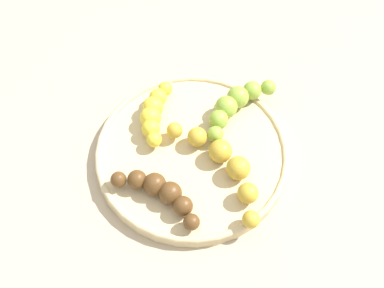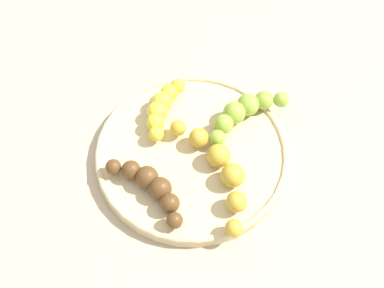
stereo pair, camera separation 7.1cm
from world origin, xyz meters
TOP-DOWN VIEW (x-y plane):
  - ground_plane at (0.00, 0.00)m, footprint 2.40×2.40m
  - fruit_bowl at (0.00, 0.00)m, footprint 0.30×0.30m
  - banana_spotted at (0.06, -0.00)m, footprint 0.19×0.11m
  - banana_green at (0.02, 0.10)m, footprint 0.07×0.15m
  - banana_yellow at (-0.08, 0.02)m, footprint 0.07×0.12m
  - banana_overripe at (0.00, -0.09)m, footprint 0.15×0.05m

SIDE VIEW (x-z plane):
  - ground_plane at x=0.00m, z-range 0.00..0.00m
  - fruit_bowl at x=0.00m, z-range 0.00..0.02m
  - banana_overripe at x=0.00m, z-range 0.02..0.05m
  - banana_yellow at x=-0.08m, z-range 0.02..0.05m
  - banana_spotted at x=0.06m, z-range 0.02..0.06m
  - banana_green at x=0.02m, z-range 0.02..0.06m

